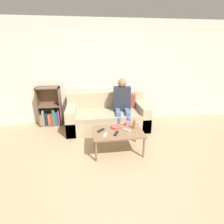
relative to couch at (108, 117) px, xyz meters
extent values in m
plane|color=tan|center=(-0.03, -1.80, -0.29)|extent=(22.00, 22.00, 0.00)
cube|color=beige|center=(-0.03, 0.56, 1.01)|extent=(12.00, 0.06, 2.60)
cube|color=tan|center=(-0.01, -0.04, -0.12)|extent=(1.97, 0.93, 0.34)
cube|color=tan|center=(-0.01, -0.13, 0.10)|extent=(1.53, 0.75, 0.10)
cube|color=tan|center=(-0.01, 0.33, 0.36)|extent=(1.97, 0.18, 0.41)
cube|color=tan|center=(-0.88, -0.04, 0.01)|extent=(0.22, 0.93, 0.60)
cube|color=tan|center=(0.87, -0.04, 0.01)|extent=(0.22, 0.93, 0.60)
cube|color=#93423D|center=(0.56, 0.18, 0.33)|extent=(0.36, 0.12, 0.36)
cube|color=brown|center=(-1.73, 0.38, 0.21)|extent=(0.02, 0.28, 1.00)
cube|color=brown|center=(-1.18, 0.38, 0.21)|extent=(0.02, 0.28, 1.00)
cube|color=brown|center=(-1.45, 0.50, 0.21)|extent=(0.57, 0.02, 1.00)
cube|color=brown|center=(-1.45, 0.38, -0.28)|extent=(0.57, 0.28, 0.02)
cube|color=brown|center=(-1.45, 0.38, 0.23)|extent=(0.52, 0.28, 0.02)
cube|color=brown|center=(-1.45, 0.38, 0.70)|extent=(0.57, 0.28, 0.02)
cube|color=#B77542|center=(-1.69, 0.36, -0.13)|extent=(0.06, 0.20, 0.28)
cube|color=#6699A8|center=(-1.63, 0.37, -0.06)|extent=(0.05, 0.23, 0.40)
cube|color=#232328|center=(-1.56, 0.37, -0.11)|extent=(0.06, 0.22, 0.31)
cube|color=#B77542|center=(-1.50, 0.36, -0.13)|extent=(0.05, 0.17, 0.27)
cube|color=red|center=(-1.44, 0.36, -0.12)|extent=(0.06, 0.20, 0.29)
cube|color=#2D7A4C|center=(-1.37, 0.36, -0.07)|extent=(0.07, 0.21, 0.40)
cube|color=#33519E|center=(-1.30, 0.36, -0.11)|extent=(0.05, 0.21, 0.32)
cube|color=#993D84|center=(-1.25, 0.36, -0.08)|extent=(0.04, 0.17, 0.38)
cylinder|color=brown|center=(-0.38, -1.40, -0.09)|extent=(0.04, 0.04, 0.40)
cylinder|color=brown|center=(0.50, -1.40, -0.09)|extent=(0.04, 0.04, 0.40)
cylinder|color=brown|center=(-0.38, -0.85, -0.09)|extent=(0.04, 0.04, 0.40)
cylinder|color=brown|center=(0.50, -0.85, -0.09)|extent=(0.04, 0.04, 0.40)
cube|color=brown|center=(0.06, -1.12, 0.13)|extent=(0.95, 0.64, 0.03)
cylinder|color=#476693|center=(0.20, -0.48, -0.07)|extent=(0.10, 0.10, 0.44)
cylinder|color=#476693|center=(0.42, -0.50, -0.07)|extent=(0.10, 0.10, 0.44)
cube|color=#476693|center=(0.22, -0.24, 0.20)|extent=(0.14, 0.42, 0.09)
cube|color=#476693|center=(0.44, -0.26, 0.20)|extent=(0.14, 0.42, 0.09)
cube|color=#282D38|center=(0.36, 0.00, 0.45)|extent=(0.43, 0.24, 0.60)
sphere|color=#936B4C|center=(0.36, 0.00, 0.85)|extent=(0.21, 0.21, 0.21)
cylinder|color=pink|center=(0.29, -0.90, 0.19)|extent=(0.08, 0.08, 0.09)
cube|color=black|center=(-0.26, -1.07, 0.15)|extent=(0.15, 0.15, 0.02)
cube|color=#B7B7BC|center=(0.23, -1.13, 0.15)|extent=(0.14, 0.17, 0.02)
cube|color=#B7B7BC|center=(-0.20, -1.27, 0.15)|extent=(0.10, 0.18, 0.02)
cube|color=black|center=(0.01, -1.24, 0.15)|extent=(0.12, 0.17, 0.02)
cylinder|color=#DB4C47|center=(0.06, -0.99, 0.17)|extent=(0.20, 0.20, 0.05)
cylinder|color=olive|center=(0.40, -1.05, 0.22)|extent=(0.06, 0.06, 0.15)
cylinder|color=olive|center=(0.40, -1.05, 0.31)|extent=(0.03, 0.03, 0.04)
camera|label=1|loc=(-0.48, -4.07, 1.63)|focal=28.00mm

